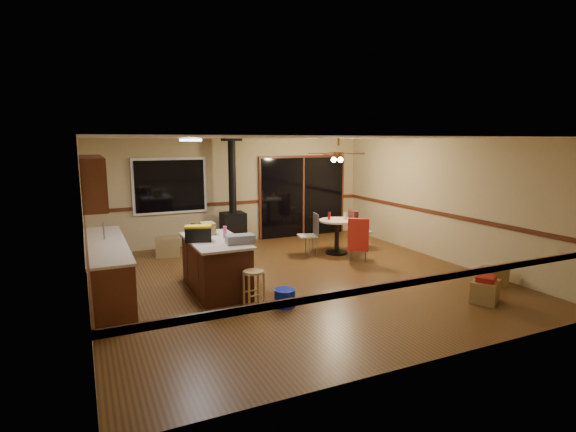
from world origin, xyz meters
TOP-DOWN VIEW (x-y plane):
  - floor at (0.00, 0.00)m, footprint 7.00×7.00m
  - ceiling at (0.00, 0.00)m, footprint 7.00×7.00m
  - wall_back at (0.00, 3.50)m, footprint 7.00×0.00m
  - wall_front at (0.00, -3.50)m, footprint 7.00×0.00m
  - wall_left at (-3.50, 0.00)m, footprint 0.00×7.00m
  - wall_right at (3.50, 0.00)m, footprint 0.00×7.00m
  - chair_rail at (0.00, 0.00)m, footprint 7.00×7.00m
  - window at (-1.60, 3.45)m, footprint 1.72×0.10m
  - sliding_door at (1.90, 3.45)m, footprint 2.52×0.10m
  - lower_cabinets at (-3.20, 0.50)m, footprint 0.60×3.00m
  - countertop at (-3.20, 0.50)m, footprint 0.64×3.04m
  - upper_cabinets at (-3.33, 0.70)m, footprint 0.35×2.00m
  - kitchen_island at (-1.50, 0.00)m, footprint 0.88×1.68m
  - wood_stove at (-0.20, 3.05)m, footprint 0.55×0.50m
  - ceiling_fan at (1.72, 1.36)m, footprint 0.24×0.24m
  - fluorescent_strip at (-1.80, 0.30)m, footprint 0.10×1.20m
  - toolbox_grey at (-1.21, -0.46)m, footprint 0.48×0.29m
  - toolbox_black at (-1.79, -0.03)m, footprint 0.47×0.34m
  - toolbox_yellow_lid at (-1.79, -0.03)m, footprint 0.47×0.34m
  - box_on_island at (-1.49, 0.48)m, footprint 0.24×0.32m
  - bottle_dark at (-1.82, 0.22)m, footprint 0.08×0.08m
  - bottle_pink at (-1.31, 0.05)m, footprint 0.07×0.07m
  - bottle_white at (-1.73, 0.58)m, footprint 0.08×0.08m
  - bar_stool at (-1.18, -1.00)m, footprint 0.37×0.37m
  - blue_bucket at (-0.74, -1.18)m, footprint 0.42×0.42m
  - dining_table at (1.72, 1.36)m, footprint 0.81×0.81m
  - glass_red at (1.57, 1.46)m, footprint 0.08×0.08m
  - glass_cream at (1.90, 1.31)m, footprint 0.08×0.08m
  - chair_left at (1.12, 1.44)m, footprint 0.49×0.48m
  - chair_near at (1.72, 0.51)m, footprint 0.60×0.61m
  - chair_right at (2.24, 1.46)m, footprint 0.55×0.52m
  - box_under_window at (-1.83, 2.76)m, footprint 0.58×0.50m
  - box_corner_a at (2.26, -2.34)m, footprint 0.58×0.55m
  - box_corner_b at (3.10, -1.78)m, footprint 0.50×0.47m
  - box_small_red at (2.26, -2.34)m, footprint 0.40×0.38m

SIDE VIEW (x-z plane):
  - floor at x=0.00m, z-range 0.00..0.00m
  - blue_bucket at x=-0.74m, z-range 0.00..0.27m
  - box_corner_b at x=3.10m, z-range 0.00..0.31m
  - box_corner_a at x=2.26m, z-range 0.00..0.34m
  - box_under_window at x=-1.83m, z-range 0.00..0.42m
  - bar_stool at x=-1.18m, z-range 0.00..0.58m
  - box_small_red at x=2.26m, z-range 0.34..0.42m
  - lower_cabinets at x=-3.20m, z-range 0.00..0.86m
  - kitchen_island at x=-1.50m, z-range 0.00..0.90m
  - dining_table at x=1.72m, z-range 0.14..0.92m
  - chair_left at x=1.12m, z-range 0.33..0.85m
  - chair_near at x=1.72m, z-range 0.25..0.95m
  - chair_right at x=2.24m, z-range 0.25..0.95m
  - wood_stove at x=-0.20m, z-range -0.53..1.99m
  - glass_cream at x=1.90m, z-range 0.78..0.94m
  - glass_red at x=1.57m, z-range 0.78..0.96m
  - countertop at x=-3.20m, z-range 0.86..0.90m
  - toolbox_grey at x=-1.21m, z-range 0.90..1.04m
  - bottle_white at x=-1.73m, z-range 0.90..1.09m
  - chair_rail at x=0.00m, z-range 0.96..1.04m
  - bottle_pink at x=-1.31m, z-range 0.90..1.10m
  - box_on_island at x=-1.49m, z-range 0.90..1.11m
  - toolbox_black at x=-1.79m, z-range 0.90..1.13m
  - bottle_dark at x=-1.82m, z-range 0.90..1.16m
  - sliding_door at x=1.90m, z-range 0.00..2.10m
  - toolbox_yellow_lid at x=-1.79m, z-range 1.13..1.17m
  - wall_back at x=0.00m, z-range -2.20..4.80m
  - wall_front at x=0.00m, z-range -2.20..4.80m
  - wall_left at x=-3.50m, z-range -2.20..4.80m
  - wall_right at x=3.50m, z-range -2.20..4.80m
  - window at x=-1.60m, z-range 0.84..2.16m
  - upper_cabinets at x=-3.33m, z-range 1.50..2.30m
  - ceiling_fan at x=1.72m, z-range 1.94..2.49m
  - fluorescent_strip at x=-1.80m, z-range 2.54..2.58m
  - ceiling at x=0.00m, z-range 2.60..2.60m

